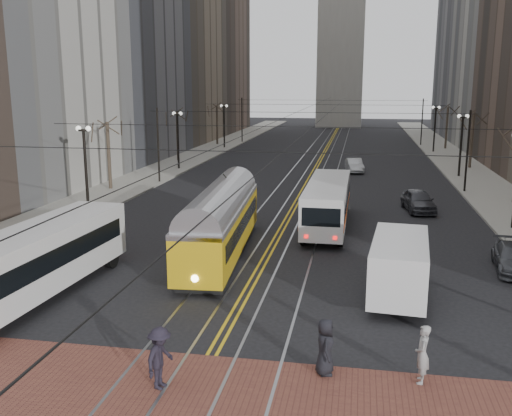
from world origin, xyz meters
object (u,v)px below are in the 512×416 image
at_px(pedestrian_a, 325,347).
at_px(pedestrian_d, 160,358).
at_px(rear_bus, 327,205).
at_px(streetcar, 221,228).
at_px(pedestrian_b, 422,354).
at_px(sedan_grey, 418,201).
at_px(sedan_silver, 354,165).
at_px(cargo_van, 399,269).
at_px(transit_bus, 31,267).

height_order(pedestrian_a, pedestrian_d, pedestrian_d).
height_order(rear_bus, pedestrian_a, rear_bus).
bearing_deg(pedestrian_d, rear_bus, 0.76).
bearing_deg(pedestrian_a, streetcar, 19.61).
bearing_deg(pedestrian_b, sedan_grey, -179.71).
relative_size(rear_bus, sedan_silver, 2.65).
bearing_deg(pedestrian_a, pedestrian_b, -98.30).
relative_size(cargo_van, pedestrian_b, 3.16).
bearing_deg(rear_bus, pedestrian_b, -77.73).
height_order(transit_bus, pedestrian_b, transit_bus).
bearing_deg(pedestrian_d, sedan_silver, 4.47).
bearing_deg(pedestrian_d, sedan_grey, -9.38).
height_order(rear_bus, pedestrian_d, rear_bus).
bearing_deg(streetcar, pedestrian_b, -55.99).
distance_m(streetcar, rear_bus, 8.46).
xyz_separation_m(pedestrian_a, pedestrian_b, (2.83, 0.00, 0.01)).
bearing_deg(sedan_silver, pedestrian_a, -99.56).
bearing_deg(streetcar, pedestrian_a, -66.00).
relative_size(transit_bus, cargo_van, 2.08).
height_order(streetcar, pedestrian_d, streetcar).
height_order(transit_bus, rear_bus, transit_bus).
height_order(rear_bus, sedan_silver, rear_bus).
bearing_deg(cargo_van, pedestrian_a, -105.36).
bearing_deg(transit_bus, cargo_van, 14.96).
distance_m(rear_bus, sedan_grey, 8.22).
bearing_deg(sedan_grey, pedestrian_d, -118.89).
distance_m(transit_bus, pedestrian_d, 9.23).
xyz_separation_m(rear_bus, cargo_van, (3.57, -11.35, -0.16)).
relative_size(sedan_silver, pedestrian_d, 2.19).
relative_size(rear_bus, cargo_van, 1.92).
xyz_separation_m(rear_bus, pedestrian_a, (1.01, -18.17, -0.51)).
distance_m(streetcar, cargo_van, 9.69).
bearing_deg(streetcar, transit_bus, -132.47).
relative_size(pedestrian_b, pedestrian_d, 0.96).
bearing_deg(pedestrian_d, pedestrian_b, -66.25).
bearing_deg(sedan_grey, cargo_van, -106.29).
height_order(streetcar, sedan_grey, streetcar).
distance_m(cargo_van, sedan_silver, 34.40).
relative_size(transit_bus, sedan_grey, 2.66).
height_order(streetcar, pedestrian_a, streetcar).
bearing_deg(transit_bus, streetcar, 54.82).
xyz_separation_m(streetcar, rear_bus, (5.00, 6.82, -0.05)).
height_order(rear_bus, pedestrian_b, rear_bus).
relative_size(streetcar, sedan_grey, 2.81).
distance_m(streetcar, pedestrian_d, 13.11).
xyz_separation_m(rear_bus, pedestrian_b, (3.84, -18.17, -0.50)).
height_order(cargo_van, pedestrian_a, cargo_van).
bearing_deg(pedestrian_d, streetcar, 17.18).
relative_size(streetcar, pedestrian_d, 6.65).
bearing_deg(pedestrian_b, sedan_silver, -171.28).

